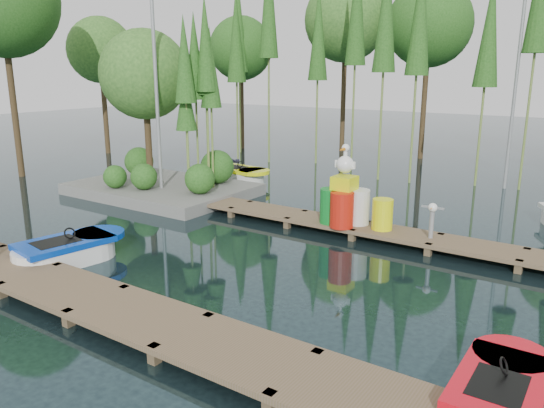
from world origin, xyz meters
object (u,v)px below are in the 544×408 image
Objects in this scene: boat_blue at (68,252)px; yellow_barrel at (382,214)px; island at (158,104)px; boat_red at (500,395)px; boat_yellow_far at (238,174)px; drum_cluster at (344,201)px.

boat_blue is 7.84m from yellow_barrel.
boat_red is (13.08, -6.69, -2.95)m from island.
yellow_barrel is (5.39, 5.67, 0.45)m from boat_blue.
drum_cluster is at bearing -6.17° from boat_yellow_far.
boat_yellow_far is 1.28× the size of drum_cluster.
boat_blue is at bearing -128.24° from drum_cluster.
boat_yellow_far reaches higher than yellow_barrel.
boat_blue is (3.53, -6.46, -2.92)m from island.
yellow_barrel reaches higher than boat_red.
boat_red is 1.09× the size of drum_cluster.
yellow_barrel is (-4.15, 5.90, 0.48)m from boat_red.
boat_blue is 3.47× the size of yellow_barrel.
island is 2.42× the size of boat_yellow_far.
drum_cluster is at bearing 61.28° from boat_blue.
boat_blue is at bearing -61.33° from island.
yellow_barrel is (7.74, -3.84, 0.42)m from boat_yellow_far.
drum_cluster is (6.69, -4.00, 0.65)m from boat_yellow_far.
boat_yellow_far is 3.44× the size of yellow_barrel.
boat_red is at bearing -54.86° from yellow_barrel.
drum_cluster is at bearing 131.70° from boat_red.
boat_blue is at bearing -51.48° from boat_yellow_far.
island is 7.93m from boat_blue.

